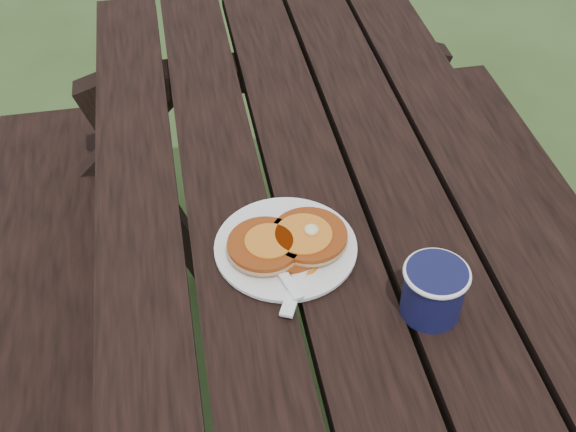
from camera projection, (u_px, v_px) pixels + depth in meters
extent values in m
cube|color=black|center=(330.00, 250.00, 1.18)|extent=(0.75, 1.80, 0.04)
cube|color=black|center=(25.00, 405.00, 1.31)|extent=(0.25, 1.80, 0.04)
cylinder|color=white|center=(286.00, 248.00, 1.14)|extent=(0.28, 0.28, 0.01)
cylinder|color=#923B10|center=(287.00, 246.00, 1.13)|extent=(0.12, 0.12, 0.01)
cylinder|color=#923B10|center=(264.00, 245.00, 1.12)|extent=(0.12, 0.12, 0.01)
cylinder|color=#923B10|center=(309.00, 236.00, 1.13)|extent=(0.12, 0.12, 0.01)
cylinder|color=#C1681B|center=(304.00, 234.00, 1.12)|extent=(0.09, 0.09, 0.00)
ellipsoid|color=#F4E59E|center=(311.00, 230.00, 1.12)|extent=(0.02, 0.02, 0.01)
cube|color=white|center=(301.00, 271.00, 1.10)|extent=(0.09, 0.17, 0.00)
cylinder|color=#12133A|center=(433.00, 291.00, 1.03)|extent=(0.09, 0.09, 0.09)
torus|color=white|center=(437.00, 273.00, 1.00)|extent=(0.10, 0.10, 0.01)
cylinder|color=black|center=(437.00, 274.00, 1.00)|extent=(0.08, 0.08, 0.01)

